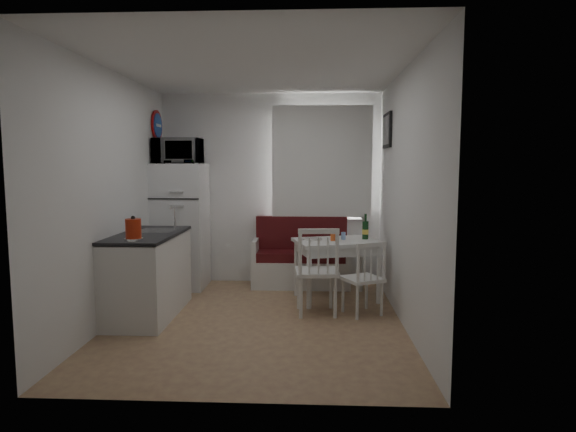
# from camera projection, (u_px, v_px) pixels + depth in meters

# --- Properties ---
(floor) EXTENTS (3.00, 3.50, 0.02)m
(floor) POSITION_uv_depth(u_px,v_px,m) (257.00, 321.00, 5.05)
(floor) COLOR #93684E
(floor) RESTS_ON ground
(ceiling) EXTENTS (3.00, 3.50, 0.02)m
(ceiling) POSITION_uv_depth(u_px,v_px,m) (256.00, 67.00, 4.77)
(ceiling) COLOR white
(ceiling) RESTS_ON wall_back
(wall_back) EXTENTS (3.00, 0.02, 2.60)m
(wall_back) POSITION_uv_depth(u_px,v_px,m) (271.00, 189.00, 6.65)
(wall_back) COLOR white
(wall_back) RESTS_ON floor
(wall_front) EXTENTS (3.00, 0.02, 2.60)m
(wall_front) POSITION_uv_depth(u_px,v_px,m) (227.00, 215.00, 3.17)
(wall_front) COLOR white
(wall_front) RESTS_ON floor
(wall_left) EXTENTS (0.02, 3.50, 2.60)m
(wall_left) POSITION_uv_depth(u_px,v_px,m) (113.00, 197.00, 4.98)
(wall_left) COLOR white
(wall_left) RESTS_ON floor
(wall_right) EXTENTS (0.02, 3.50, 2.60)m
(wall_right) POSITION_uv_depth(u_px,v_px,m) (405.00, 198.00, 4.84)
(wall_right) COLOR white
(wall_right) RESTS_ON floor
(window) EXTENTS (1.22, 0.06, 1.47)m
(window) POSITION_uv_depth(u_px,v_px,m) (322.00, 166.00, 6.55)
(window) COLOR white
(window) RESTS_ON wall_back
(curtain) EXTENTS (1.35, 0.02, 1.50)m
(curtain) POSITION_uv_depth(u_px,v_px,m) (322.00, 162.00, 6.48)
(curtain) COLOR white
(curtain) RESTS_ON wall_back
(kitchen_counter) EXTENTS (0.62, 1.32, 1.16)m
(kitchen_counter) POSITION_uv_depth(u_px,v_px,m) (149.00, 274.00, 5.21)
(kitchen_counter) COLOR white
(kitchen_counter) RESTS_ON floor
(wall_sign) EXTENTS (0.03, 0.40, 0.40)m
(wall_sign) POSITION_uv_depth(u_px,v_px,m) (158.00, 126.00, 6.33)
(wall_sign) COLOR #1A479C
(wall_sign) RESTS_ON wall_left
(picture_frame) EXTENTS (0.04, 0.52, 0.42)m
(picture_frame) POSITION_uv_depth(u_px,v_px,m) (387.00, 131.00, 5.85)
(picture_frame) COLOR black
(picture_frame) RESTS_ON wall_right
(bench) EXTENTS (1.30, 0.50, 0.93)m
(bench) POSITION_uv_depth(u_px,v_px,m) (301.00, 263.00, 6.49)
(bench) COLOR white
(bench) RESTS_ON floor
(dining_table) EXTENTS (1.13, 0.93, 0.73)m
(dining_table) POSITION_uv_depth(u_px,v_px,m) (337.00, 247.00, 5.80)
(dining_table) COLOR white
(dining_table) RESTS_ON floor
(chair_left) EXTENTS (0.49, 0.47, 0.52)m
(chair_left) POSITION_uv_depth(u_px,v_px,m) (317.00, 262.00, 5.15)
(chair_left) COLOR white
(chair_left) RESTS_ON floor
(chair_right) EXTENTS (0.51, 0.51, 0.44)m
(chair_right) POSITION_uv_depth(u_px,v_px,m) (363.00, 270.00, 5.15)
(chair_right) COLOR white
(chair_right) RESTS_ON floor
(fridge) EXTENTS (0.66, 0.66, 1.65)m
(fridge) POSITION_uv_depth(u_px,v_px,m) (181.00, 226.00, 6.41)
(fridge) COLOR white
(fridge) RESTS_ON floor
(microwave) EXTENTS (0.60, 0.40, 0.33)m
(microwave) POSITION_uv_depth(u_px,v_px,m) (178.00, 151.00, 6.25)
(microwave) COLOR white
(microwave) RESTS_ON fridge
(kettle) EXTENTS (0.18, 0.18, 0.24)m
(kettle) POSITION_uv_depth(u_px,v_px,m) (133.00, 229.00, 4.62)
(kettle) COLOR #B1260E
(kettle) RESTS_ON kitchen_counter
(wine_bottle) EXTENTS (0.08, 0.08, 0.31)m
(wine_bottle) POSITION_uv_depth(u_px,v_px,m) (365.00, 226.00, 5.86)
(wine_bottle) COLOR #133C19
(wine_bottle) RESTS_ON dining_table
(drinking_glass_orange) EXTENTS (0.06, 0.06, 0.11)m
(drinking_glass_orange) POSITION_uv_depth(u_px,v_px,m) (333.00, 236.00, 5.74)
(drinking_glass_orange) COLOR #D85924
(drinking_glass_orange) RESTS_ON dining_table
(drinking_glass_blue) EXTENTS (0.05, 0.05, 0.09)m
(drinking_glass_blue) POSITION_uv_depth(u_px,v_px,m) (343.00, 236.00, 5.83)
(drinking_glass_blue) COLOR #81A4DB
(drinking_glass_blue) RESTS_ON dining_table
(plate) EXTENTS (0.24, 0.24, 0.02)m
(plate) POSITION_uv_depth(u_px,v_px,m) (312.00, 239.00, 5.82)
(plate) COLOR white
(plate) RESTS_ON dining_table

